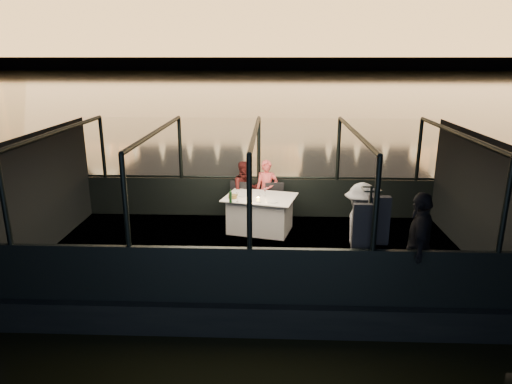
{
  "coord_description": "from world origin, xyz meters",
  "views": [
    {
      "loc": [
        0.34,
        -8.19,
        4.1
      ],
      "look_at": [
        0.0,
        0.4,
        1.55
      ],
      "focal_mm": 32.0,
      "sensor_mm": 36.0,
      "label": 1
    }
  ],
  "objects_px": {
    "coat_stand": "(367,243)",
    "wine_bottle": "(231,195)",
    "person_woman_coral": "(267,188)",
    "dining_table_central": "(260,214)",
    "chair_port_right": "(274,204)",
    "passenger_dark": "(418,246)",
    "passenger_stripe": "(361,226)",
    "chair_port_left": "(239,204)",
    "person_man_maroon": "(245,188)"
  },
  "relations": [
    {
      "from": "dining_table_central",
      "to": "wine_bottle",
      "type": "bearing_deg",
      "value": -144.31
    },
    {
      "from": "coat_stand",
      "to": "chair_port_right",
      "type": "bearing_deg",
      "value": 113.68
    },
    {
      "from": "chair_port_right",
      "to": "passenger_dark",
      "type": "height_order",
      "value": "passenger_dark"
    },
    {
      "from": "dining_table_central",
      "to": "chair_port_left",
      "type": "xyz_separation_m",
      "value": [
        -0.49,
        0.45,
        0.06
      ]
    },
    {
      "from": "person_woman_coral",
      "to": "wine_bottle",
      "type": "height_order",
      "value": "person_woman_coral"
    },
    {
      "from": "chair_port_left",
      "to": "coat_stand",
      "type": "distance_m",
      "value": 3.92
    },
    {
      "from": "dining_table_central",
      "to": "person_man_maroon",
      "type": "xyz_separation_m",
      "value": [
        -0.36,
        0.72,
        0.36
      ]
    },
    {
      "from": "coat_stand",
      "to": "wine_bottle",
      "type": "xyz_separation_m",
      "value": [
        -2.3,
        2.34,
        0.02
      ]
    },
    {
      "from": "coat_stand",
      "to": "passenger_stripe",
      "type": "relative_size",
      "value": 1.13
    },
    {
      "from": "chair_port_left",
      "to": "wine_bottle",
      "type": "bearing_deg",
      "value": -75.65
    },
    {
      "from": "chair_port_left",
      "to": "passenger_dark",
      "type": "bearing_deg",
      "value": -26.28
    },
    {
      "from": "dining_table_central",
      "to": "wine_bottle",
      "type": "distance_m",
      "value": 0.89
    },
    {
      "from": "chair_port_left",
      "to": "passenger_dark",
      "type": "xyz_separation_m",
      "value": [
        2.98,
        -3.17,
        0.4
      ]
    },
    {
      "from": "passenger_stripe",
      "to": "person_woman_coral",
      "type": "bearing_deg",
      "value": 40.01
    },
    {
      "from": "coat_stand",
      "to": "passenger_stripe",
      "type": "distance_m",
      "value": 0.88
    },
    {
      "from": "passenger_dark",
      "to": "wine_bottle",
      "type": "xyz_separation_m",
      "value": [
        -3.07,
        2.3,
        0.06
      ]
    },
    {
      "from": "wine_bottle",
      "to": "passenger_stripe",
      "type": "bearing_deg",
      "value": -31.84
    },
    {
      "from": "coat_stand",
      "to": "person_man_maroon",
      "type": "relative_size",
      "value": 1.32
    },
    {
      "from": "chair_port_left",
      "to": "passenger_stripe",
      "type": "distance_m",
      "value": 3.27
    },
    {
      "from": "person_woman_coral",
      "to": "chair_port_left",
      "type": "bearing_deg",
      "value": -150.68
    },
    {
      "from": "wine_bottle",
      "to": "chair_port_right",
      "type": "bearing_deg",
      "value": 44.39
    },
    {
      "from": "person_woman_coral",
      "to": "coat_stand",
      "type": "bearing_deg",
      "value": -59.8
    },
    {
      "from": "chair_port_right",
      "to": "passenger_dark",
      "type": "xyz_separation_m",
      "value": [
        2.19,
        -3.17,
        0.4
      ]
    },
    {
      "from": "chair_port_left",
      "to": "coat_stand",
      "type": "height_order",
      "value": "coat_stand"
    },
    {
      "from": "person_man_maroon",
      "to": "passenger_dark",
      "type": "bearing_deg",
      "value": -74.38
    },
    {
      "from": "chair_port_left",
      "to": "chair_port_right",
      "type": "relative_size",
      "value": 1.02
    },
    {
      "from": "dining_table_central",
      "to": "coat_stand",
      "type": "bearing_deg",
      "value": -58.19
    },
    {
      "from": "chair_port_left",
      "to": "chair_port_right",
      "type": "bearing_deg",
      "value": 20.53
    },
    {
      "from": "dining_table_central",
      "to": "chair_port_right",
      "type": "bearing_deg",
      "value": 55.94
    },
    {
      "from": "person_woman_coral",
      "to": "passenger_dark",
      "type": "height_order",
      "value": "passenger_dark"
    },
    {
      "from": "coat_stand",
      "to": "person_woman_coral",
      "type": "relative_size",
      "value": 1.3
    },
    {
      "from": "chair_port_right",
      "to": "wine_bottle",
      "type": "bearing_deg",
      "value": -144.02
    },
    {
      "from": "dining_table_central",
      "to": "chair_port_right",
      "type": "xyz_separation_m",
      "value": [
        0.3,
        0.45,
        0.06
      ]
    },
    {
      "from": "coat_stand",
      "to": "person_woman_coral",
      "type": "distance_m",
      "value": 3.82
    },
    {
      "from": "chair_port_left",
      "to": "passenger_dark",
      "type": "relative_size",
      "value": 0.53
    },
    {
      "from": "passenger_dark",
      "to": "wine_bottle",
      "type": "height_order",
      "value": "passenger_dark"
    },
    {
      "from": "coat_stand",
      "to": "passenger_dark",
      "type": "height_order",
      "value": "coat_stand"
    },
    {
      "from": "person_man_maroon",
      "to": "passenger_dark",
      "type": "height_order",
      "value": "passenger_dark"
    },
    {
      "from": "person_woman_coral",
      "to": "chair_port_right",
      "type": "bearing_deg",
      "value": -51.09
    },
    {
      "from": "passenger_dark",
      "to": "wine_bottle",
      "type": "distance_m",
      "value": 3.84
    },
    {
      "from": "dining_table_central",
      "to": "person_woman_coral",
      "type": "distance_m",
      "value": 0.82
    },
    {
      "from": "coat_stand",
      "to": "person_woman_coral",
      "type": "height_order",
      "value": "coat_stand"
    },
    {
      "from": "chair_port_right",
      "to": "person_woman_coral",
      "type": "height_order",
      "value": "person_woman_coral"
    },
    {
      "from": "coat_stand",
      "to": "passenger_dark",
      "type": "xyz_separation_m",
      "value": [
        0.78,
        0.03,
        -0.05
      ]
    },
    {
      "from": "coat_stand",
      "to": "wine_bottle",
      "type": "bearing_deg",
      "value": 134.47
    },
    {
      "from": "dining_table_central",
      "to": "passenger_stripe",
      "type": "distance_m",
      "value": 2.63
    },
    {
      "from": "chair_port_left",
      "to": "passenger_stripe",
      "type": "xyz_separation_m",
      "value": [
        2.26,
        -2.33,
        0.4
      ]
    },
    {
      "from": "chair_port_right",
      "to": "passenger_stripe",
      "type": "xyz_separation_m",
      "value": [
        1.47,
        -2.33,
        0.4
      ]
    },
    {
      "from": "dining_table_central",
      "to": "chair_port_right",
      "type": "relative_size",
      "value": 1.63
    },
    {
      "from": "passenger_stripe",
      "to": "chair_port_right",
      "type": "bearing_deg",
      "value": 39.9
    }
  ]
}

